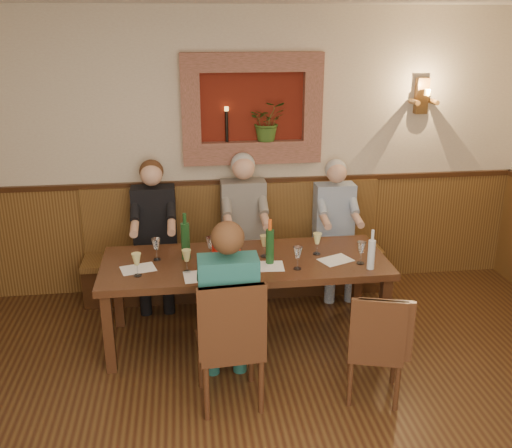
{
  "coord_description": "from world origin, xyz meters",
  "views": [
    {
      "loc": [
        -0.48,
        -2.55,
        2.66
      ],
      "look_at": [
        0.1,
        1.9,
        1.05
      ],
      "focal_mm": 40.0,
      "sensor_mm": 36.0,
      "label": 1
    }
  ],
  "objects_px": {
    "wine_bottle_green_b": "(185,240)",
    "water_bottle": "(371,253)",
    "person_chair_front": "(228,325)",
    "chair_near_left": "(230,366)",
    "dining_table": "(245,268)",
    "person_bench_mid": "(244,240)",
    "spittoon_bucket": "(226,251)",
    "bench": "(235,262)",
    "person_bench_right": "(335,239)",
    "wine_bottle_green_a": "(270,245)",
    "person_bench_left": "(156,246)",
    "chair_near_right": "(373,366)"
  },
  "relations": [
    {
      "from": "wine_bottle_green_b",
      "to": "water_bottle",
      "type": "relative_size",
      "value": 1.2
    },
    {
      "from": "person_chair_front",
      "to": "wine_bottle_green_b",
      "type": "height_order",
      "value": "person_chair_front"
    },
    {
      "from": "person_chair_front",
      "to": "chair_near_left",
      "type": "bearing_deg",
      "value": -89.11
    },
    {
      "from": "chair_near_left",
      "to": "person_chair_front",
      "type": "xyz_separation_m",
      "value": [
        -0.0,
        0.09,
        0.28
      ]
    },
    {
      "from": "dining_table",
      "to": "person_bench_mid",
      "type": "relative_size",
      "value": 1.64
    },
    {
      "from": "spittoon_bucket",
      "to": "bench",
      "type": "bearing_deg",
      "value": 81.03
    },
    {
      "from": "chair_near_left",
      "to": "person_bench_mid",
      "type": "xyz_separation_m",
      "value": [
        0.3,
        1.71,
        0.31
      ]
    },
    {
      "from": "person_bench_right",
      "to": "spittoon_bucket",
      "type": "xyz_separation_m",
      "value": [
        -1.18,
        -0.94,
        0.32
      ]
    },
    {
      "from": "person_chair_front",
      "to": "dining_table",
      "type": "bearing_deg",
      "value": 74.83
    },
    {
      "from": "dining_table",
      "to": "wine_bottle_green_a",
      "type": "height_order",
      "value": "wine_bottle_green_a"
    },
    {
      "from": "wine_bottle_green_a",
      "to": "dining_table",
      "type": "bearing_deg",
      "value": 154.87
    },
    {
      "from": "dining_table",
      "to": "chair_near_left",
      "type": "relative_size",
      "value": 2.34
    },
    {
      "from": "wine_bottle_green_b",
      "to": "person_chair_front",
      "type": "bearing_deg",
      "value": -72.22
    },
    {
      "from": "person_bench_mid",
      "to": "person_chair_front",
      "type": "distance_m",
      "value": 1.64
    },
    {
      "from": "person_bench_right",
      "to": "person_chair_front",
      "type": "distance_m",
      "value": 2.03
    },
    {
      "from": "person_chair_front",
      "to": "spittoon_bucket",
      "type": "bearing_deg",
      "value": 86.12
    },
    {
      "from": "person_bench_right",
      "to": "person_chair_front",
      "type": "height_order",
      "value": "person_chair_front"
    },
    {
      "from": "person_bench_left",
      "to": "wine_bottle_green_a",
      "type": "distance_m",
      "value": 1.39
    },
    {
      "from": "bench",
      "to": "spittoon_bucket",
      "type": "relative_size",
      "value": 11.21
    },
    {
      "from": "bench",
      "to": "water_bottle",
      "type": "distance_m",
      "value": 1.69
    },
    {
      "from": "person_bench_mid",
      "to": "water_bottle",
      "type": "height_order",
      "value": "person_bench_mid"
    },
    {
      "from": "chair_near_left",
      "to": "person_bench_left",
      "type": "bearing_deg",
      "value": 104.76
    },
    {
      "from": "dining_table",
      "to": "water_bottle",
      "type": "xyz_separation_m",
      "value": [
        0.99,
        -0.31,
        0.21
      ]
    },
    {
      "from": "chair_near_left",
      "to": "spittoon_bucket",
      "type": "height_order",
      "value": "chair_near_left"
    },
    {
      "from": "person_bench_mid",
      "to": "water_bottle",
      "type": "bearing_deg",
      "value": -51.65
    },
    {
      "from": "bench",
      "to": "person_bench_right",
      "type": "xyz_separation_m",
      "value": [
        1.01,
        -0.1,
        0.24
      ]
    },
    {
      "from": "dining_table",
      "to": "water_bottle",
      "type": "bearing_deg",
      "value": -17.31
    },
    {
      "from": "bench",
      "to": "water_bottle",
      "type": "height_order",
      "value": "bench"
    },
    {
      "from": "dining_table",
      "to": "person_chair_front",
      "type": "distance_m",
      "value": 0.81
    },
    {
      "from": "water_bottle",
      "to": "person_bench_left",
      "type": "bearing_deg",
      "value": 147.2
    },
    {
      "from": "person_bench_left",
      "to": "person_bench_right",
      "type": "distance_m",
      "value": 1.8
    },
    {
      "from": "chair_near_left",
      "to": "person_chair_front",
      "type": "relative_size",
      "value": 0.73
    },
    {
      "from": "chair_near_right",
      "to": "wine_bottle_green_b",
      "type": "distance_m",
      "value": 1.82
    },
    {
      "from": "person_bench_right",
      "to": "wine_bottle_green_b",
      "type": "distance_m",
      "value": 1.71
    },
    {
      "from": "person_bench_mid",
      "to": "wine_bottle_green_a",
      "type": "xyz_separation_m",
      "value": [
        0.11,
        -0.93,
        0.3
      ]
    },
    {
      "from": "wine_bottle_green_b",
      "to": "person_bench_left",
      "type": "bearing_deg",
      "value": 111.73
    },
    {
      "from": "spittoon_bucket",
      "to": "water_bottle",
      "type": "relative_size",
      "value": 0.8
    },
    {
      "from": "chair_near_left",
      "to": "wine_bottle_green_a",
      "type": "xyz_separation_m",
      "value": [
        0.41,
        0.78,
        0.61
      ]
    },
    {
      "from": "person_bench_left",
      "to": "chair_near_left",
      "type": "bearing_deg",
      "value": -71.34
    },
    {
      "from": "person_bench_mid",
      "to": "bench",
      "type": "bearing_deg",
      "value": 129.17
    },
    {
      "from": "dining_table",
      "to": "person_chair_front",
      "type": "relative_size",
      "value": 1.7
    },
    {
      "from": "dining_table",
      "to": "chair_near_right",
      "type": "height_order",
      "value": "chair_near_right"
    },
    {
      "from": "spittoon_bucket",
      "to": "person_chair_front",
      "type": "bearing_deg",
      "value": -93.88
    },
    {
      "from": "person_bench_mid",
      "to": "wine_bottle_green_b",
      "type": "bearing_deg",
      "value": -128.17
    },
    {
      "from": "person_bench_mid",
      "to": "wine_bottle_green_b",
      "type": "xyz_separation_m",
      "value": [
        -0.58,
        -0.74,
        0.31
      ]
    },
    {
      "from": "person_bench_mid",
      "to": "wine_bottle_green_b",
      "type": "distance_m",
      "value": 0.99
    },
    {
      "from": "bench",
      "to": "person_bench_mid",
      "type": "distance_m",
      "value": 0.31
    },
    {
      "from": "chair_near_left",
      "to": "chair_near_right",
      "type": "distance_m",
      "value": 1.06
    },
    {
      "from": "dining_table",
      "to": "spittoon_bucket",
      "type": "bearing_deg",
      "value": -147.76
    },
    {
      "from": "dining_table",
      "to": "person_chair_front",
      "type": "xyz_separation_m",
      "value": [
        -0.21,
        -0.78,
        -0.09
      ]
    }
  ]
}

